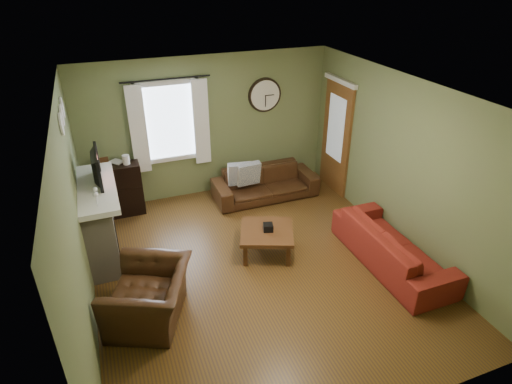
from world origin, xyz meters
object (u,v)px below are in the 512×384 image
object	(u,v)px
sofa_brown	(265,183)
armchair	(149,296)
sofa_red	(392,246)
coffee_table	(267,242)
bookshelf	(119,190)

from	to	relation	value
sofa_brown	armchair	distance (m)	3.50
sofa_red	coffee_table	bearing A→B (deg)	61.29
armchair	sofa_red	bearing A→B (deg)	111.56
armchair	coffee_table	xyz separation A→B (m)	(1.87, 0.74, -0.14)
sofa_brown	armchair	bearing A→B (deg)	-136.19
bookshelf	sofa_red	bearing A→B (deg)	-38.75
sofa_brown	sofa_red	world-z (taller)	sofa_red
armchair	coffee_table	distance (m)	2.02
bookshelf	armchair	world-z (taller)	bookshelf
bookshelf	armchair	bearing A→B (deg)	-87.98
sofa_red	coffee_table	xyz separation A→B (m)	(-1.63, 0.89, -0.10)
bookshelf	sofa_red	world-z (taller)	bookshelf
bookshelf	sofa_brown	size ratio (longest dim) A/B	0.49
bookshelf	sofa_red	xyz separation A→B (m)	(3.60, -2.89, -0.17)
armchair	coffee_table	bearing A→B (deg)	135.65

